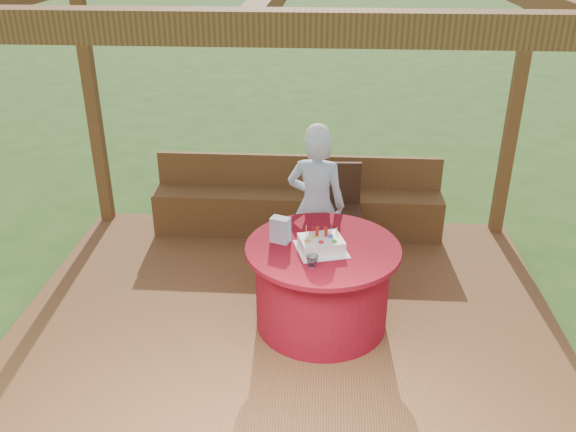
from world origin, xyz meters
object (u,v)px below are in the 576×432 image
(bench, at_px, (297,208))
(gift_bag, at_px, (280,230))
(chair, at_px, (339,204))
(elderly_woman, at_px, (316,203))
(birthday_cake, at_px, (321,244))
(table, at_px, (322,285))
(drinking_glass, at_px, (312,261))

(bench, height_order, gift_bag, gift_bag)
(chair, xyz_separation_m, elderly_woman, (-0.22, -0.53, 0.25))
(elderly_woman, xyz_separation_m, birthday_cake, (0.06, -0.82, 0.03))
(elderly_woman, bearing_deg, chair, 67.97)
(birthday_cake, distance_m, gift_bag, 0.34)
(bench, height_order, table, bench)
(chair, height_order, birthday_cake, birthday_cake)
(table, relative_size, gift_bag, 5.89)
(birthday_cake, height_order, gift_bag, gift_bag)
(bench, bearing_deg, gift_bag, -91.83)
(table, xyz_separation_m, drinking_glass, (-0.08, -0.31, 0.40))
(birthday_cake, bearing_deg, gift_bag, 161.30)
(chair, relative_size, gift_bag, 4.26)
(bench, distance_m, elderly_woman, 1.03)
(bench, relative_size, table, 2.46)
(table, bearing_deg, birthday_cake, -105.70)
(bench, relative_size, chair, 3.40)
(elderly_woman, xyz_separation_m, gift_bag, (-0.26, -0.71, 0.09))
(table, bearing_deg, bench, 99.82)
(table, bearing_deg, chair, 83.78)
(table, bearing_deg, elderly_woman, 95.54)
(chair, height_order, gift_bag, gift_bag)
(bench, xyz_separation_m, gift_bag, (-0.05, -1.60, 0.56))
(table, xyz_separation_m, birthday_cake, (-0.02, -0.05, 0.40))
(table, distance_m, chair, 1.31)
(gift_bag, relative_size, drinking_glass, 2.28)
(birthday_cake, relative_size, drinking_glass, 5.02)
(elderly_woman, relative_size, gift_bag, 7.10)
(bench, relative_size, elderly_woman, 2.04)
(bench, bearing_deg, elderly_woman, -76.58)
(gift_bag, bearing_deg, birthday_cake, 1.65)
(gift_bag, xyz_separation_m, drinking_glass, (0.26, -0.37, -0.06))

